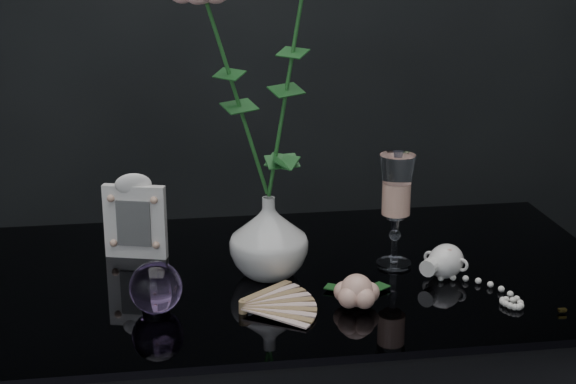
{
  "coord_description": "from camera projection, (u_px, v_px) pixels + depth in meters",
  "views": [
    {
      "loc": [
        -0.2,
        -1.25,
        1.31
      ],
      "look_at": [
        -0.02,
        -0.03,
        0.92
      ],
      "focal_mm": 55.0,
      "sensor_mm": 36.0,
      "label": 1
    }
  ],
  "objects": [
    {
      "name": "paper_fan",
      "position": [
        243.0,
        306.0,
        1.27
      ],
      "size": [
        0.24,
        0.21,
        0.02
      ],
      "primitive_type": null,
      "rotation": [
        0.0,
        0.0,
        -0.22
      ],
      "color": "beige",
      "rests_on": "table"
    },
    {
      "name": "paperweight",
      "position": [
        156.0,
        287.0,
        1.26
      ],
      "size": [
        0.1,
        0.1,
        0.08
      ],
      "primitive_type": null,
      "rotation": [
        0.0,
        0.0,
        -0.37
      ],
      "color": "#B988DD",
      "rests_on": "table"
    },
    {
      "name": "roses",
      "position": [
        262.0,
        60.0,
        1.29
      ],
      "size": [
        0.24,
        0.11,
        0.46
      ],
      "color": "#F4AAA3",
      "rests_on": "vase"
    },
    {
      "name": "pearl_jar",
      "position": [
        446.0,
        260.0,
        1.39
      ],
      "size": [
        0.27,
        0.27,
        0.06
      ],
      "primitive_type": null,
      "rotation": [
        0.0,
        0.0,
        -0.75
      ],
      "color": "white",
      "rests_on": "table"
    },
    {
      "name": "vase",
      "position": [
        269.0,
        237.0,
        1.38
      ],
      "size": [
        0.14,
        0.14,
        0.13
      ],
      "primitive_type": "imported",
      "rotation": [
        0.0,
        0.0,
        0.13
      ],
      "color": "silver",
      "rests_on": "table"
    },
    {
      "name": "wine_glass",
      "position": [
        396.0,
        211.0,
        1.42
      ],
      "size": [
        0.07,
        0.07,
        0.19
      ],
      "primitive_type": null,
      "rotation": [
        0.0,
        0.0,
        0.38
      ],
      "color": "white",
      "rests_on": "table"
    },
    {
      "name": "picture_frame",
      "position": [
        135.0,
        216.0,
        1.46
      ],
      "size": [
        0.13,
        0.11,
        0.15
      ],
      "primitive_type": null,
      "rotation": [
        0.0,
        0.0,
        -0.28
      ],
      "color": "white",
      "rests_on": "table"
    },
    {
      "name": "loose_rose",
      "position": [
        357.0,
        291.0,
        1.28
      ],
      "size": [
        0.13,
        0.16,
        0.05
      ],
      "primitive_type": null,
      "rotation": [
        0.0,
        0.0,
        0.09
      ],
      "color": "#D7A08B",
      "rests_on": "table"
    }
  ]
}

